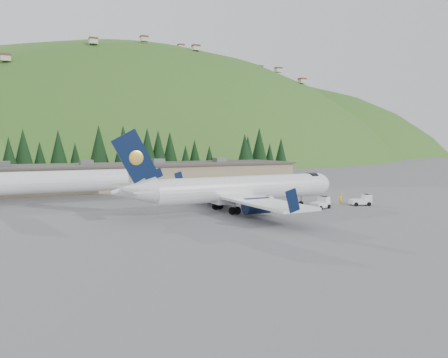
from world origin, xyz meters
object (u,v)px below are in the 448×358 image
Objects in this scene: second_airliner at (39,182)px; terminal_building at (135,175)px; baggage_tug_b at (362,200)px; baggage_tug_a at (321,203)px; ramp_worker at (341,199)px; airliner at (237,190)px.

terminal_building is (19.91, 16.00, -0.70)m from second_airliner.
baggage_tug_b is at bearing -60.29° from terminal_building.
baggage_tug_a is at bearing -35.28° from second_airliner.
baggage_tug_a is 4.94m from ramp_worker.
terminal_building is at bearing 94.84° from airliner.
terminal_building is (-23.73, 41.59, 1.88)m from baggage_tug_b.
second_airliner is at bearing -141.22° from terminal_building.
baggage_tug_b is at bearing 142.82° from ramp_worker.
second_airliner is 14.96× the size of ramp_worker.
second_airliner is at bearing 167.05° from baggage_tug_b.
baggage_tug_a is 0.05× the size of terminal_building.
baggage_tug_a is (11.96, -3.38, -2.22)m from airliner.
second_airliner is at bearing 136.19° from airliner.
airliner is at bearing -42.61° from second_airliner.
terminal_building is at bearing 92.07° from baggage_tug_a.
terminal_building reaches higher than ramp_worker.
baggage_tug_b is at bearing -11.47° from airliner.
ramp_worker is (40.67, -24.15, -2.40)m from second_airliner.
airliner reaches higher than baggage_tug_b.
baggage_tug_b is 0.05× the size of terminal_building.
airliner is 18.30× the size of ramp_worker.
terminal_building reaches higher than baggage_tug_b.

